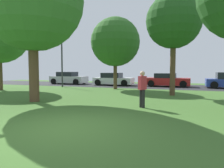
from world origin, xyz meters
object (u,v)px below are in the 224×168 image
(birch_tree_lone, at_px, (32,0))
(street_lamp_post, at_px, (62,63))
(maple_tree_near, at_px, (174,21))
(parked_car_red, at_px, (167,80))
(oak_tree_right, at_px, (115,42))
(parked_car_white, at_px, (113,79))
(person_thrower, at_px, (142,88))
(parked_car_silver, at_px, (69,78))

(birch_tree_lone, relative_size, street_lamp_post, 1.75)
(maple_tree_near, relative_size, street_lamp_post, 1.45)
(birch_tree_lone, distance_m, parked_car_red, 14.38)
(oak_tree_right, xyz_separation_m, parked_car_red, (3.91, 4.35, -3.38))
(oak_tree_right, height_order, parked_car_white, oak_tree_right)
(person_thrower, relative_size, street_lamp_post, 0.36)
(person_thrower, bearing_deg, parked_car_red, -140.03)
(parked_car_silver, bearing_deg, oak_tree_right, -30.55)
(parked_car_red, bearing_deg, person_thrower, -89.84)
(parked_car_white, bearing_deg, parked_car_silver, 178.46)
(parked_car_red, height_order, street_lamp_post, street_lamp_post)
(maple_tree_near, bearing_deg, oak_tree_right, 149.82)
(oak_tree_right, relative_size, parked_car_white, 1.48)
(birch_tree_lone, relative_size, parked_car_silver, 1.93)
(oak_tree_right, distance_m, person_thrower, 9.34)
(maple_tree_near, relative_size, parked_car_red, 1.55)
(birch_tree_lone, bearing_deg, parked_car_white, 89.33)
(maple_tree_near, height_order, parked_car_red, maple_tree_near)
(maple_tree_near, xyz_separation_m, parked_car_silver, (-12.02, 7.05, -4.09))
(maple_tree_near, height_order, oak_tree_right, maple_tree_near)
(maple_tree_near, distance_m, street_lamp_post, 11.13)
(oak_tree_right, bearing_deg, street_lamp_post, 176.15)
(parked_car_red, xyz_separation_m, street_lamp_post, (-9.40, -3.99, 1.64))
(maple_tree_near, xyz_separation_m, parked_car_white, (-6.50, 6.90, -4.12))
(street_lamp_post, bearing_deg, oak_tree_right, -3.85)
(oak_tree_right, distance_m, parked_car_silver, 8.93)
(maple_tree_near, xyz_separation_m, person_thrower, (-0.94, -5.04, -3.84))
(parked_car_silver, distance_m, parked_car_white, 5.52)
(birch_tree_lone, height_order, parked_car_red, birch_tree_lone)
(parked_car_red, bearing_deg, parked_car_silver, -179.24)
(oak_tree_right, height_order, parked_car_silver, oak_tree_right)
(parked_car_white, distance_m, parked_car_red, 5.53)
(street_lamp_post, bearing_deg, maple_tree_near, -17.20)
(birch_tree_lone, bearing_deg, parked_car_silver, 113.72)
(maple_tree_near, bearing_deg, person_thrower, -100.55)
(oak_tree_right, bearing_deg, birch_tree_lone, -102.33)
(parked_car_white, xyz_separation_m, parked_car_red, (5.53, 0.30, 0.00))
(maple_tree_near, distance_m, person_thrower, 6.41)
(birch_tree_lone, distance_m, parked_car_white, 12.94)
(oak_tree_right, relative_size, street_lamp_post, 1.35)
(maple_tree_near, distance_m, oak_tree_right, 5.70)
(maple_tree_near, relative_size, parked_car_white, 1.59)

